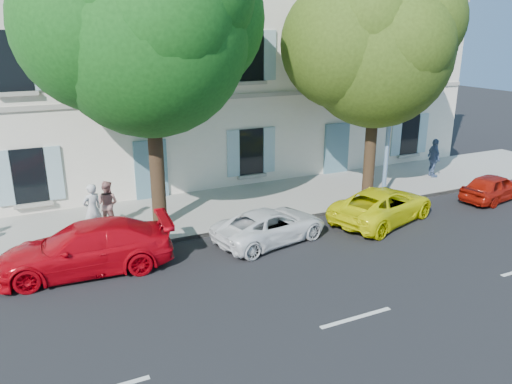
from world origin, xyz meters
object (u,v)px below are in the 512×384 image
car_red_hatchback (494,187)px  car_yellow_supercar (383,205)px  pedestrian_a (92,210)px  pedestrian_c (434,158)px  street_lamp (396,75)px  car_white_coupe (271,226)px  tree_right (377,53)px  car_red_coupe (86,248)px  pedestrian_b (107,204)px  tree_left (149,37)px

car_red_hatchback → car_yellow_supercar: bearing=79.5°
pedestrian_a → pedestrian_c: bearing=161.3°
street_lamp → pedestrian_a: (-11.40, 0.84, -3.94)m
car_white_coupe → car_yellow_supercar: car_yellow_supercar is taller
car_red_hatchback → tree_right: tree_right is taller
car_white_coupe → pedestrian_c: (9.98, 3.12, 0.50)m
car_red_coupe → car_red_hatchback: bearing=93.1°
car_red_coupe → tree_right: 12.58m
car_red_coupe → car_red_hatchback: 15.74m
car_yellow_supercar → pedestrian_b: size_ratio=2.73×
pedestrian_b → pedestrian_a: bearing=81.4°
car_red_coupe → street_lamp: 12.76m
tree_left → street_lamp: tree_left is taller
tree_right → street_lamp: bearing=-39.4°
tree_left → pedestrian_a: tree_left is taller
tree_right → pedestrian_a: (-10.81, 0.36, -4.73)m
tree_right → pedestrian_a: size_ratio=5.01×
pedestrian_c → pedestrian_a: bearing=109.7°
car_red_coupe → pedestrian_c: 15.92m
pedestrian_c → tree_right: bearing=118.6°
car_red_coupe → tree_right: (11.36, 1.95, 5.05)m
car_yellow_supercar → pedestrian_a: 10.00m
car_white_coupe → car_yellow_supercar: (4.45, -0.12, 0.07)m
pedestrian_b → car_red_coupe: bearing=104.9°
tree_right → street_lamp: size_ratio=1.03×
car_white_coupe → pedestrian_a: size_ratio=2.23×
car_red_hatchback → pedestrian_c: size_ratio=1.83×
tree_left → tree_right: (8.63, -0.27, -0.61)m
tree_right → pedestrian_c: bearing=10.6°
car_yellow_supercar → tree_left: size_ratio=0.46×
street_lamp → pedestrian_c: size_ratio=4.79×
car_yellow_supercar → pedestrian_c: 6.42m
car_red_coupe → car_red_hatchback: (15.73, -0.54, -0.15)m
pedestrian_a → tree_right: bearing=157.7°
car_red_coupe → street_lamp: (11.94, 1.47, 4.26)m
tree_left → pedestrian_a: 5.78m
tree_right → pedestrian_c: tree_right is taller
tree_left → car_white_coupe: bearing=-40.9°
car_yellow_supercar → pedestrian_c: size_ratio=2.48×
tree_right → street_lamp: tree_right is taller
car_red_coupe → pedestrian_a: size_ratio=2.78×
pedestrian_a → pedestrian_b: (0.56, 0.57, -0.06)m
car_red_coupe → street_lamp: size_ratio=0.57×
tree_right → street_lamp: (0.59, -0.48, -0.79)m
car_yellow_supercar → tree_left: 9.77m
car_yellow_supercar → car_red_hatchback: car_yellow_supercar is taller
car_red_hatchback → tree_right: 7.24m
car_red_hatchback → tree_right: size_ratio=0.37×
pedestrian_a → car_red_hatchback: bearing=148.9°
car_yellow_supercar → car_red_hatchback: (5.58, -0.06, -0.06)m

